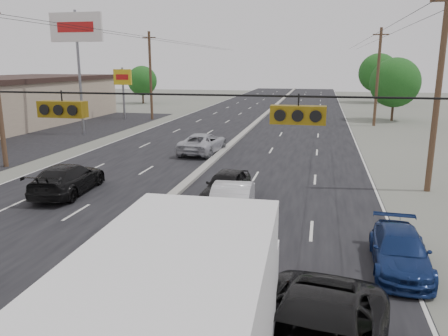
% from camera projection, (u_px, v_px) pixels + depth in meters
% --- Properties ---
extents(ground, '(200.00, 200.00, 0.00)m').
position_uv_depth(ground, '(28.00, 326.00, 10.95)').
color(ground, '#606356').
rests_on(ground, ground).
extents(road_surface, '(20.00, 160.00, 0.02)m').
position_uv_depth(road_surface, '(241.00, 137.00, 39.44)').
color(road_surface, black).
rests_on(road_surface, ground).
extents(center_median, '(0.50, 160.00, 0.20)m').
position_uv_depth(center_median, '(241.00, 135.00, 39.41)').
color(center_median, gray).
rests_on(center_median, ground).
extents(parking_lot, '(10.00, 42.00, 0.02)m').
position_uv_depth(parking_lot, '(40.00, 139.00, 38.26)').
color(parking_lot, black).
rests_on(parking_lot, ground).
extents(utility_pole_left_c, '(1.60, 0.30, 10.00)m').
position_uv_depth(utility_pole_left_c, '(151.00, 75.00, 50.37)').
color(utility_pole_left_c, '#422D1E').
rests_on(utility_pole_left_c, ground).
extents(utility_pole_right_b, '(1.60, 0.30, 10.00)m').
position_uv_depth(utility_pole_right_b, '(438.00, 91.00, 21.38)').
color(utility_pole_right_b, '#422D1E').
rests_on(utility_pole_right_b, ground).
extents(utility_pole_right_c, '(1.60, 0.30, 10.00)m').
position_uv_depth(utility_pole_right_c, '(378.00, 77.00, 45.12)').
color(utility_pole_right_c, '#422D1E').
rests_on(utility_pole_right_c, ground).
extents(traffic_signals, '(25.00, 0.30, 0.54)m').
position_uv_depth(traffic_signals, '(58.00, 107.00, 9.38)').
color(traffic_signals, black).
rests_on(traffic_signals, ground).
extents(pole_sign_billboard, '(5.00, 0.25, 11.00)m').
position_uv_depth(pole_sign_billboard, '(77.00, 35.00, 38.52)').
color(pole_sign_billboard, slate).
rests_on(pole_sign_billboard, ground).
extents(pole_sign_far, '(2.20, 0.25, 6.00)m').
position_uv_depth(pole_sign_far, '(123.00, 81.00, 51.27)').
color(pole_sign_far, slate).
rests_on(pole_sign_far, ground).
extents(tree_left_far, '(4.80, 4.80, 6.12)m').
position_uv_depth(tree_left_far, '(142.00, 81.00, 71.69)').
color(tree_left_far, '#382619').
rests_on(tree_left_far, ground).
extents(tree_right_mid, '(5.60, 5.60, 7.14)m').
position_uv_depth(tree_right_mid, '(395.00, 83.00, 49.52)').
color(tree_right_mid, '#382619').
rests_on(tree_right_mid, ground).
extents(tree_right_far, '(6.40, 6.40, 8.16)m').
position_uv_depth(tree_right_far, '(378.00, 73.00, 72.91)').
color(tree_right_far, '#382619').
rests_on(tree_right_far, ground).
extents(red_sedan, '(2.02, 4.91, 1.58)m').
position_uv_depth(red_sedan, '(182.00, 252.00, 13.34)').
color(red_sedan, maroon).
rests_on(red_sedan, ground).
extents(queue_car_a, '(2.02, 4.35, 1.44)m').
position_uv_depth(queue_car_a, '(226.00, 186.00, 20.86)').
color(queue_car_a, black).
rests_on(queue_car_a, ground).
extents(queue_car_b, '(1.92, 4.71, 1.52)m').
position_uv_depth(queue_car_b, '(231.00, 204.00, 17.96)').
color(queue_car_b, '#BCBCBE').
rests_on(queue_car_b, ground).
extents(queue_car_d, '(1.87, 4.25, 1.22)m').
position_uv_depth(queue_car_d, '(400.00, 251.00, 13.85)').
color(queue_car_d, navy).
rests_on(queue_car_d, ground).
extents(oncoming_near, '(2.57, 5.40, 1.52)m').
position_uv_depth(oncoming_near, '(68.00, 179.00, 21.95)').
color(oncoming_near, black).
rests_on(oncoming_near, ground).
extents(oncoming_far, '(2.81, 5.47, 1.48)m').
position_uv_depth(oncoming_far, '(203.00, 143.00, 31.94)').
color(oncoming_far, '#ADAFB5').
rests_on(oncoming_far, ground).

